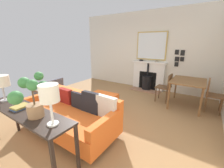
# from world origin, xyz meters

# --- Properties ---
(ground_plane) EXTENTS (5.61, 5.32, 0.01)m
(ground_plane) POSITION_xyz_m (0.00, 0.00, -0.00)
(ground_plane) COLOR olive
(wall_left) EXTENTS (0.12, 5.32, 2.85)m
(wall_left) POSITION_xyz_m (-2.81, 0.00, 1.43)
(wall_left) COLOR beige
(wall_left) RESTS_ON ground
(fireplace) EXTENTS (0.56, 1.25, 1.07)m
(fireplace) POSITION_xyz_m (-2.61, 0.32, 0.46)
(fireplace) COLOR #93664C
(fireplace) RESTS_ON ground
(mirror_over_mantel) EXTENTS (0.04, 1.10, 1.00)m
(mirror_over_mantel) POSITION_xyz_m (-2.72, 0.32, 1.63)
(mirror_over_mantel) COLOR tan
(mantel_bowl_near) EXTENTS (0.14, 0.14, 0.05)m
(mantel_bowl_near) POSITION_xyz_m (-2.63, -0.00, 1.10)
(mantel_bowl_near) COLOR black
(mantel_bowl_near) RESTS_ON fireplace
(mantel_bowl_far) EXTENTS (0.13, 0.13, 0.05)m
(mantel_bowl_far) POSITION_xyz_m (-2.63, 0.59, 1.09)
(mantel_bowl_far) COLOR #9E9384
(mantel_bowl_far) RESTS_ON fireplace
(sofa) EXTENTS (0.93, 2.01, 0.82)m
(sofa) POSITION_xyz_m (0.84, -0.04, 0.34)
(sofa) COLOR #B2B2B7
(sofa) RESTS_ON ground
(ottoman) EXTENTS (0.69, 0.74, 0.42)m
(ottoman) POSITION_xyz_m (-0.23, -0.08, 0.25)
(ottoman) COLOR #B2B2B7
(ottoman) RESTS_ON ground
(armchair_accent) EXTENTS (0.71, 0.62, 0.76)m
(armchair_accent) POSITION_xyz_m (0.25, -1.56, 0.42)
(armchair_accent) COLOR #4C3321
(armchair_accent) RESTS_ON ground
(console_table) EXTENTS (0.41, 1.80, 0.78)m
(console_table) POSITION_xyz_m (1.65, -0.05, 0.69)
(console_table) COLOR black
(console_table) RESTS_ON ground
(table_lamp_near_end) EXTENTS (0.25, 0.25, 0.44)m
(table_lamp_near_end) POSITION_xyz_m (1.65, -0.73, 1.11)
(table_lamp_near_end) COLOR #B2B2B7
(table_lamp_near_end) RESTS_ON console_table
(table_lamp_far_end) EXTENTS (0.22, 0.22, 0.51)m
(table_lamp_far_end) POSITION_xyz_m (1.65, 0.63, 1.16)
(table_lamp_far_end) COLOR white
(table_lamp_far_end) RESTS_ON console_table
(potted_plant) EXTENTS (0.52, 0.47, 0.58)m
(potted_plant) POSITION_xyz_m (1.68, 0.27, 1.09)
(potted_plant) COLOR #99704C
(potted_plant) RESTS_ON console_table
(book_stack) EXTENTS (0.27, 0.20, 0.05)m
(book_stack) POSITION_xyz_m (1.65, -0.18, 0.80)
(book_stack) COLOR #38517F
(book_stack) RESTS_ON console_table
(dining_table) EXTENTS (1.06, 0.84, 0.75)m
(dining_table) POSITION_xyz_m (-1.73, 1.76, 0.66)
(dining_table) COLOR brown
(dining_table) RESTS_ON ground
(dining_chair_near_fireplace) EXTENTS (0.42, 0.42, 0.86)m
(dining_chair_near_fireplace) POSITION_xyz_m (-1.72, 1.20, 0.51)
(dining_chair_near_fireplace) COLOR brown
(dining_chair_near_fireplace) RESTS_ON ground
(dining_chair_by_back_wall) EXTENTS (0.41, 0.41, 0.86)m
(dining_chair_by_back_wall) POSITION_xyz_m (-1.73, 2.32, 0.51)
(dining_chair_by_back_wall) COLOR brown
(dining_chair_by_back_wall) RESTS_ON ground
(photo_gallery_row) EXTENTS (0.02, 0.31, 0.56)m
(photo_gallery_row) POSITION_xyz_m (-2.73, 1.30, 1.27)
(photo_gallery_row) COLOR black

